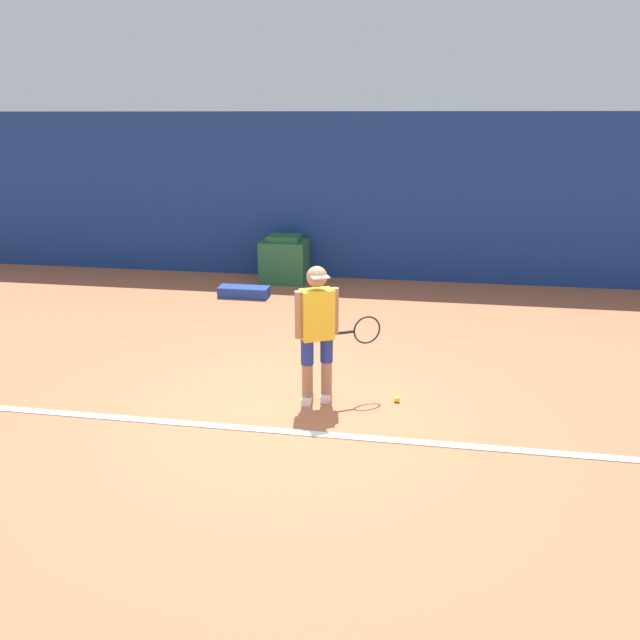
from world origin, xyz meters
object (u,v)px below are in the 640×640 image
(tennis_player, at_px, (318,329))
(equipment_bag, at_px, (244,292))
(covered_chair, at_px, (285,260))
(tennis_ball, at_px, (397,399))

(tennis_player, height_order, equipment_bag, tennis_player)
(covered_chair, distance_m, equipment_bag, 1.31)
(tennis_ball, bearing_deg, tennis_player, -173.06)
(covered_chair, relative_size, equipment_bag, 1.02)
(covered_chair, xyz_separation_m, equipment_bag, (-0.46, -1.18, -0.33))
(equipment_bag, bearing_deg, tennis_ball, -53.11)
(tennis_ball, height_order, covered_chair, covered_chair)
(tennis_player, bearing_deg, equipment_bag, 88.65)
(tennis_player, xyz_separation_m, tennis_ball, (0.86, 0.10, -0.80))
(tennis_player, bearing_deg, tennis_ball, -21.34)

